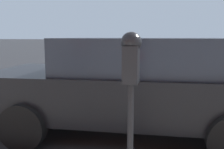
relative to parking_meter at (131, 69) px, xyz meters
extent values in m
plane|color=#2B2B2D|center=(2.54, -0.44, -1.23)|extent=(220.00, 220.00, 0.00)
cylinder|color=black|center=(0.00, 0.00, -0.61)|extent=(0.06, 0.06, 0.96)
cube|color=black|center=(0.00, 0.00, 0.04)|extent=(0.20, 0.14, 0.34)
sphere|color=black|center=(0.00, 0.00, 0.24)|extent=(0.19, 0.19, 0.19)
cube|color=#B21919|center=(0.11, 0.00, 0.00)|extent=(0.01, 0.11, 0.12)
cube|color=black|center=(0.11, 0.00, 0.12)|extent=(0.01, 0.10, 0.08)
cube|color=black|center=(1.62, 0.24, -0.58)|extent=(1.92, 4.35, 0.66)
cube|color=#232833|center=(1.63, 0.07, 0.01)|extent=(1.64, 2.45, 0.52)
cylinder|color=black|center=(0.69, 1.54, -0.91)|extent=(0.24, 0.65, 0.64)
cylinder|color=black|center=(2.46, 1.60, -0.91)|extent=(0.24, 0.65, 0.64)
cylinder|color=black|center=(2.55, -1.06, -0.91)|extent=(0.24, 0.65, 0.64)
camera|label=1|loc=(-2.37, -0.31, 0.30)|focal=42.00mm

